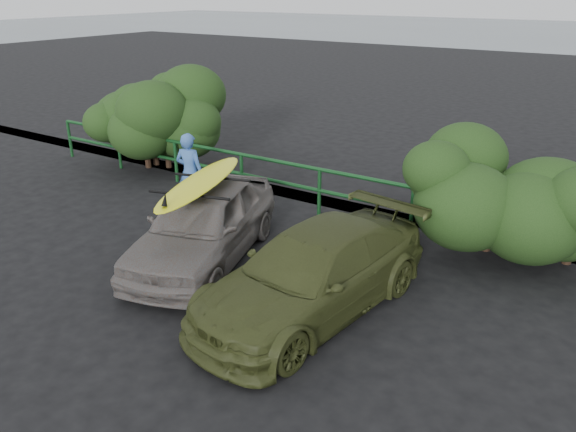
% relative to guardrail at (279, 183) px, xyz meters
% --- Properties ---
extents(ground, '(80.00, 80.00, 0.00)m').
position_rel_guardrail_xyz_m(ground, '(0.00, -5.00, -0.52)').
color(ground, black).
extents(guardrail, '(14.00, 0.08, 1.04)m').
position_rel_guardrail_xyz_m(guardrail, '(0.00, 0.00, 0.00)').
color(guardrail, '#13451D').
rests_on(guardrail, ground).
extents(shrub_left, '(3.20, 2.40, 2.29)m').
position_rel_guardrail_xyz_m(shrub_left, '(-4.80, 0.40, 0.63)').
color(shrub_left, '#223E17').
rests_on(shrub_left, ground).
extents(shrub_right, '(3.20, 2.40, 1.90)m').
position_rel_guardrail_xyz_m(shrub_right, '(5.00, 0.50, 0.43)').
color(shrub_right, '#223E17').
rests_on(shrub_right, ground).
extents(sedan, '(2.64, 4.20, 1.33)m').
position_rel_guardrail_xyz_m(sedan, '(0.36, -2.83, 0.15)').
color(sedan, '#665E5B').
rests_on(sedan, ground).
extents(olive_vehicle, '(2.31, 4.39, 1.21)m').
position_rel_guardrail_xyz_m(olive_vehicle, '(2.77, -3.23, 0.09)').
color(olive_vehicle, '#3A421D').
rests_on(olive_vehicle, ground).
extents(man, '(0.68, 0.52, 1.68)m').
position_rel_guardrail_xyz_m(man, '(-1.40, -1.22, 0.32)').
color(man, '#3C6AB6').
rests_on(man, ground).
extents(roof_rack, '(1.62, 1.34, 0.05)m').
position_rel_guardrail_xyz_m(roof_rack, '(0.36, -2.83, 0.84)').
color(roof_rack, black).
rests_on(roof_rack, sedan).
extents(surfboard, '(1.46, 3.05, 0.09)m').
position_rel_guardrail_xyz_m(surfboard, '(0.36, -2.83, 0.90)').
color(surfboard, yellow).
rests_on(surfboard, roof_rack).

